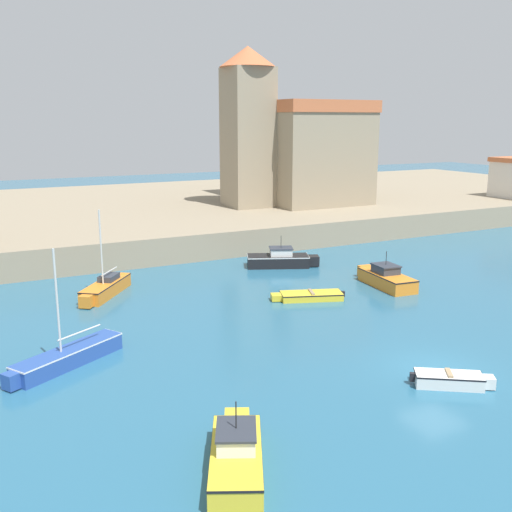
{
  "coord_description": "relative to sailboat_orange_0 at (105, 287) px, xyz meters",
  "views": [
    {
      "loc": [
        -18.37,
        -18.32,
        10.76
      ],
      "look_at": [
        -0.77,
        15.95,
        2.0
      ],
      "focal_mm": 42.0,
      "sensor_mm": 36.0,
      "label": 1
    }
  ],
  "objects": [
    {
      "name": "motorboat_black_4",
      "position": [
        13.53,
        1.59,
        0.05
      ],
      "size": [
        5.48,
        3.52,
        2.36
      ],
      "color": "black",
      "rests_on": "ground"
    },
    {
      "name": "sailboat_orange_0",
      "position": [
        0.0,
        0.0,
        0.0
      ],
      "size": [
        4.21,
        5.05,
        5.48
      ],
      "color": "orange",
      "rests_on": "ground"
    },
    {
      "name": "sailboat_blue_5",
      "position": [
        -4.18,
        -10.33,
        -0.06
      ],
      "size": [
        5.65,
        3.85,
        5.45
      ],
      "color": "#284C9E",
      "rests_on": "ground"
    },
    {
      "name": "ground_plane",
      "position": [
        10.27,
        -18.17,
        -0.51
      ],
      "size": [
        200.0,
        200.0,
        0.0
      ],
      "primitive_type": "plane",
      "color": "#28607F"
    },
    {
      "name": "motorboat_yellow_1",
      "position": [
        -0.93,
        -21.18,
        0.03
      ],
      "size": [
        3.33,
        5.06,
        2.31
      ],
      "color": "yellow",
      "rests_on": "ground"
    },
    {
      "name": "motorboat_orange_2",
      "position": [
        17.05,
        -6.33,
        0.05
      ],
      "size": [
        2.21,
        5.41,
        2.36
      ],
      "color": "orange",
      "rests_on": "ground"
    },
    {
      "name": "church",
      "position": [
        25.06,
        19.93,
        7.45
      ],
      "size": [
        15.25,
        15.03,
        15.66
      ],
      "color": "gray",
      "rests_on": "quay_seawall"
    },
    {
      "name": "dinghy_yellow_6",
      "position": [
        10.94,
        -6.61,
        -0.26
      ],
      "size": [
        4.49,
        2.63,
        0.52
      ],
      "color": "yellow",
      "rests_on": "ground"
    },
    {
      "name": "quay_seawall",
      "position": [
        10.27,
        25.77,
        0.56
      ],
      "size": [
        120.0,
        40.0,
        2.14
      ],
      "primitive_type": "cube",
      "color": "gray",
      "rests_on": "ground"
    },
    {
      "name": "dinghy_white_3",
      "position": [
        9.57,
        -19.75,
        -0.2
      ],
      "size": [
        3.1,
        2.47,
        0.63
      ],
      "color": "white",
      "rests_on": "ground"
    }
  ]
}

